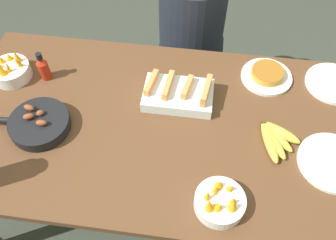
# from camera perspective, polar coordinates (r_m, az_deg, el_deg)

# --- Properties ---
(ground_plane) EXTENTS (14.00, 14.00, 0.00)m
(ground_plane) POSITION_cam_1_polar(r_m,az_deg,el_deg) (2.06, -0.00, -12.24)
(ground_plane) COLOR #383D33
(dining_table) EXTENTS (1.77, 0.91, 0.71)m
(dining_table) POSITION_cam_1_polar(r_m,az_deg,el_deg) (1.52, -0.00, -2.56)
(dining_table) COLOR brown
(dining_table) RESTS_ON ground_plane
(banana_bunch) EXTENTS (0.17, 0.21, 0.04)m
(banana_bunch) POSITION_cam_1_polar(r_m,az_deg,el_deg) (1.45, 16.72, -2.72)
(banana_bunch) COLOR gold
(banana_bunch) RESTS_ON dining_table
(melon_tray) EXTENTS (0.29, 0.18, 0.10)m
(melon_tray) POSITION_cam_1_polar(r_m,az_deg,el_deg) (1.51, 1.71, 4.18)
(melon_tray) COLOR silver
(melon_tray) RESTS_ON dining_table
(skillet) EXTENTS (0.39, 0.24, 0.08)m
(skillet) POSITION_cam_1_polar(r_m,az_deg,el_deg) (1.51, -20.07, -0.56)
(skillet) COLOR black
(skillet) RESTS_ON dining_table
(frittata_plate_center) EXTENTS (0.23, 0.23, 0.05)m
(frittata_plate_center) POSITION_cam_1_polar(r_m,az_deg,el_deg) (1.66, 15.58, 6.96)
(frittata_plate_center) COLOR white
(frittata_plate_center) RESTS_ON dining_table
(empty_plate_near_front) EXTENTS (0.26, 0.26, 0.02)m
(empty_plate_near_front) POSITION_cam_1_polar(r_m,az_deg,el_deg) (1.48, 24.90, -6.21)
(empty_plate_near_front) COLOR white
(empty_plate_near_front) RESTS_ON dining_table
(empty_plate_far_left) EXTENTS (0.24, 0.24, 0.02)m
(empty_plate_far_left) POSITION_cam_1_polar(r_m,az_deg,el_deg) (1.74, 24.97, 5.33)
(empty_plate_far_left) COLOR white
(empty_plate_far_left) RESTS_ON dining_table
(fruit_bowl_mango) EXTENTS (0.18, 0.18, 0.11)m
(fruit_bowl_mango) POSITION_cam_1_polar(r_m,az_deg,el_deg) (1.25, 8.32, -12.84)
(fruit_bowl_mango) COLOR white
(fruit_bowl_mango) RESTS_ON dining_table
(fruit_bowl_citrus) EXTENTS (0.17, 0.17, 0.12)m
(fruit_bowl_citrus) POSITION_cam_1_polar(r_m,az_deg,el_deg) (1.74, -23.93, 7.32)
(fruit_bowl_citrus) COLOR white
(fruit_bowl_citrus) RESTS_ON dining_table
(hot_sauce_bottle) EXTENTS (0.05, 0.05, 0.14)m
(hot_sauce_bottle) POSITION_cam_1_polar(r_m,az_deg,el_deg) (1.66, -19.38, 7.95)
(hot_sauce_bottle) COLOR #B72814
(hot_sauce_bottle) RESTS_ON dining_table
(person_figure) EXTENTS (0.39, 0.39, 1.16)m
(person_figure) POSITION_cam_1_polar(r_m,az_deg,el_deg) (2.10, 3.56, 11.44)
(person_figure) COLOR black
(person_figure) RESTS_ON ground_plane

